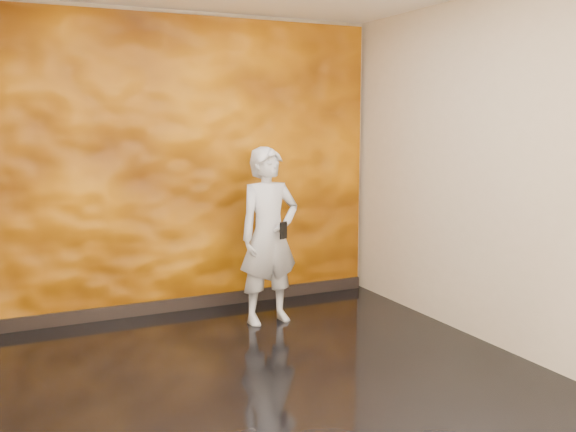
# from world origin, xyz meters

# --- Properties ---
(room) EXTENTS (4.02, 4.02, 2.81)m
(room) POSITION_xyz_m (0.00, 0.00, 1.40)
(room) COLOR black
(room) RESTS_ON ground
(feature_wall) EXTENTS (3.90, 0.06, 2.75)m
(feature_wall) POSITION_xyz_m (0.00, 1.96, 1.38)
(feature_wall) COLOR orange
(feature_wall) RESTS_ON ground
(baseboard) EXTENTS (3.90, 0.04, 0.12)m
(baseboard) POSITION_xyz_m (0.00, 1.92, 0.06)
(baseboard) COLOR black
(baseboard) RESTS_ON ground
(man) EXTENTS (0.60, 0.43, 1.57)m
(man) POSITION_xyz_m (0.60, 1.24, 0.79)
(man) COLOR #9599A3
(man) RESTS_ON ground
(phone) EXTENTS (0.08, 0.05, 0.15)m
(phone) POSITION_xyz_m (0.65, 1.03, 0.87)
(phone) COLOR black
(phone) RESTS_ON man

